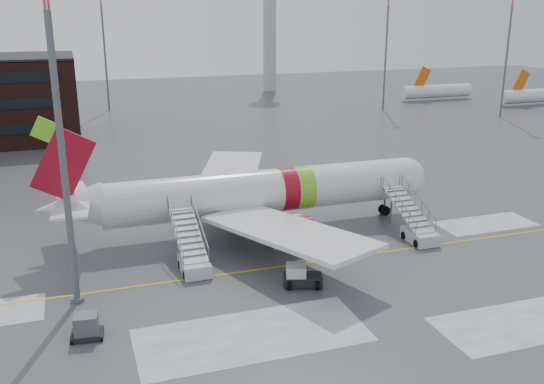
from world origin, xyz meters
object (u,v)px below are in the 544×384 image
object	(u,v)px
uld_container	(87,327)
airstair_aft	(192,256)
airliner	(254,193)
light_mast_near	(59,120)
airstair_fwd	(415,227)
pushback_tug	(300,276)

from	to	relation	value
uld_container	airstair_aft	bearing A→B (deg)	44.63
airliner	airstair_aft	distance (m)	9.82
light_mast_near	airstair_fwd	bearing A→B (deg)	5.75
light_mast_near	airstair_aft	bearing A→B (deg)	18.27
airstair_fwd	airstair_aft	distance (m)	19.28
pushback_tug	light_mast_near	size ratio (longest dim) A/B	0.13
airstair_fwd	airstair_aft	world-z (taller)	same
airstair_fwd	uld_container	size ratio (longest dim) A/B	3.80
airstair_fwd	uld_container	bearing A→B (deg)	-163.85
airstair_fwd	uld_container	world-z (taller)	airstair_fwd
airliner	airstair_fwd	distance (m)	14.16
airliner	light_mast_near	world-z (taller)	light_mast_near
airliner	uld_container	xyz separation A→B (m)	(-14.94, -14.43, -2.70)
airliner	pushback_tug	size ratio (longest dim) A/B	11.44
pushback_tug	uld_container	distance (m)	14.93
airstair_aft	uld_container	distance (m)	11.25
uld_container	pushback_tug	bearing A→B (deg)	10.01
airstair_fwd	airstair_aft	size ratio (longest dim) A/B	1.00
airliner	light_mast_near	size ratio (longest dim) A/B	1.47
pushback_tug	airstair_fwd	bearing A→B (deg)	22.87
pushback_tug	light_mast_near	bearing A→B (deg)	170.59
airstair_fwd	airstair_aft	xyz separation A→B (m)	(-19.28, 0.00, 0.00)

